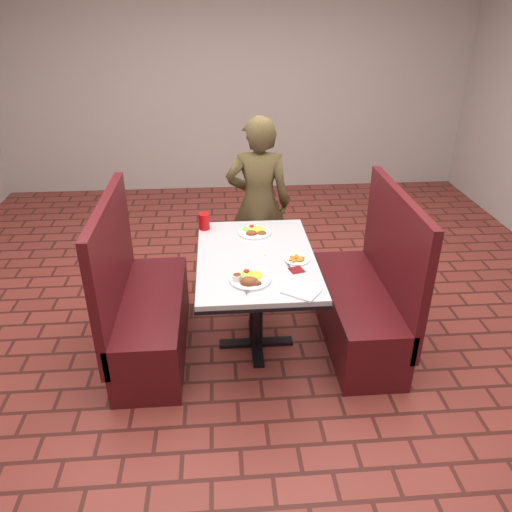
# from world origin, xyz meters

# --- Properties ---
(room) EXTENTS (7.00, 7.04, 2.82)m
(room) POSITION_xyz_m (0.00, 0.00, 1.91)
(room) COLOR brown
(room) RESTS_ON ground
(dining_table) EXTENTS (0.81, 1.21, 0.75)m
(dining_table) POSITION_xyz_m (0.00, 0.00, 0.65)
(dining_table) COLOR #BBBDC0
(dining_table) RESTS_ON ground
(booth_bench_left) EXTENTS (0.47, 1.20, 1.17)m
(booth_bench_left) POSITION_xyz_m (-0.80, 0.00, 0.33)
(booth_bench_left) COLOR #521216
(booth_bench_left) RESTS_ON ground
(booth_bench_right) EXTENTS (0.47, 1.20, 1.17)m
(booth_bench_right) POSITION_xyz_m (0.80, 0.00, 0.33)
(booth_bench_right) COLOR #521216
(booth_bench_right) RESTS_ON ground
(diner_person) EXTENTS (0.58, 0.40, 1.51)m
(diner_person) POSITION_xyz_m (0.09, 0.94, 0.75)
(diner_person) COLOR brown
(diner_person) RESTS_ON ground
(near_dinner_plate) EXTENTS (0.26, 0.26, 0.08)m
(near_dinner_plate) POSITION_xyz_m (-0.07, -0.33, 0.78)
(near_dinner_plate) COLOR white
(near_dinner_plate) RESTS_ON dining_table
(far_dinner_plate) EXTENTS (0.25, 0.25, 0.06)m
(far_dinner_plate) POSITION_xyz_m (0.02, 0.37, 0.77)
(far_dinner_plate) COLOR white
(far_dinner_plate) RESTS_ON dining_table
(plantain_plate) EXTENTS (0.16, 0.16, 0.02)m
(plantain_plate) POSITION_xyz_m (0.27, -0.09, 0.76)
(plantain_plate) COLOR white
(plantain_plate) RESTS_ON dining_table
(maroon_napkin) EXTENTS (0.11, 0.11, 0.00)m
(maroon_napkin) POSITION_xyz_m (0.25, -0.22, 0.75)
(maroon_napkin) COLOR maroon
(maroon_napkin) RESTS_ON dining_table
(spoon_utensil) EXTENTS (0.03, 0.14, 0.00)m
(spoon_utensil) POSITION_xyz_m (0.20, -0.15, 0.76)
(spoon_utensil) COLOR silver
(spoon_utensil) RESTS_ON dining_table
(red_tumbler) EXTENTS (0.08, 0.08, 0.12)m
(red_tumbler) POSITION_xyz_m (-0.36, 0.48, 0.81)
(red_tumbler) COLOR red
(red_tumbler) RESTS_ON dining_table
(paper_napkin) EXTENTS (0.26, 0.25, 0.01)m
(paper_napkin) POSITION_xyz_m (0.23, -0.49, 0.76)
(paper_napkin) COLOR white
(paper_napkin) RESTS_ON dining_table
(knife_utensil) EXTENTS (0.03, 0.15, 0.00)m
(knife_utensil) POSITION_xyz_m (-0.07, -0.40, 0.76)
(knife_utensil) COLOR silver
(knife_utensil) RESTS_ON dining_table
(fork_utensil) EXTENTS (0.03, 0.16, 0.00)m
(fork_utensil) POSITION_xyz_m (-0.10, -0.42, 0.76)
(fork_utensil) COLOR silver
(fork_utensil) RESTS_ON dining_table
(lettuce_shreds) EXTENTS (0.28, 0.32, 0.00)m
(lettuce_shreds) POSITION_xyz_m (0.04, 0.06, 0.75)
(lettuce_shreds) COLOR #A0C74F
(lettuce_shreds) RESTS_ON dining_table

